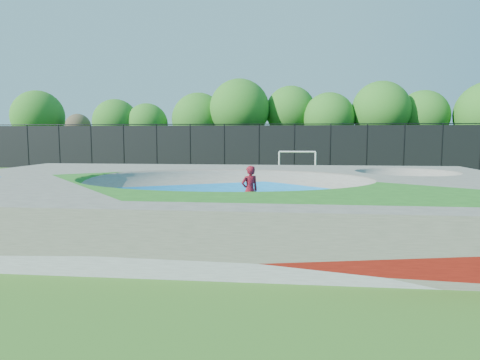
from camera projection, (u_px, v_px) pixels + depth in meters
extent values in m
plane|color=#2F621B|center=(224.00, 217.00, 16.00)|extent=(120.00, 120.00, 0.00)
cube|color=gray|center=(224.00, 198.00, 15.92)|extent=(22.00, 14.00, 1.50)
imported|color=red|center=(250.00, 191.00, 16.33)|extent=(0.83, 0.75, 1.91)
cube|color=black|center=(250.00, 215.00, 16.42)|extent=(0.77, 0.62, 0.05)
cylinder|color=white|center=(279.00, 164.00, 32.52)|extent=(0.12, 0.12, 1.82)
cylinder|color=white|center=(315.00, 164.00, 32.24)|extent=(0.12, 0.12, 1.82)
cylinder|color=white|center=(297.00, 152.00, 32.28)|extent=(2.73, 0.12, 0.12)
cylinder|color=black|center=(28.00, 147.00, 38.76)|extent=(0.09, 0.09, 4.00)
cylinder|color=black|center=(59.00, 147.00, 38.45)|extent=(0.09, 0.09, 4.00)
cylinder|color=black|center=(91.00, 147.00, 38.13)|extent=(0.09, 0.09, 4.00)
cylinder|color=black|center=(124.00, 147.00, 37.82)|extent=(0.09, 0.09, 4.00)
cylinder|color=black|center=(157.00, 147.00, 37.50)|extent=(0.09, 0.09, 4.00)
cylinder|color=black|center=(190.00, 147.00, 37.19)|extent=(0.09, 0.09, 4.00)
cylinder|color=black|center=(224.00, 148.00, 36.87)|extent=(0.09, 0.09, 4.00)
cylinder|color=black|center=(259.00, 148.00, 36.56)|extent=(0.09, 0.09, 4.00)
cylinder|color=black|center=(294.00, 148.00, 36.24)|extent=(0.09, 0.09, 4.00)
cylinder|color=black|center=(330.00, 148.00, 35.93)|extent=(0.09, 0.09, 4.00)
cylinder|color=black|center=(367.00, 148.00, 35.61)|extent=(0.09, 0.09, 4.00)
cylinder|color=black|center=(404.00, 148.00, 35.30)|extent=(0.09, 0.09, 4.00)
cylinder|color=black|center=(442.00, 148.00, 34.98)|extent=(0.09, 0.09, 4.00)
cylinder|color=black|center=(480.00, 148.00, 34.66)|extent=(0.09, 0.09, 4.00)
cube|color=black|center=(259.00, 148.00, 36.56)|extent=(48.00, 0.03, 3.80)
cylinder|color=black|center=(259.00, 124.00, 36.35)|extent=(48.00, 0.08, 0.08)
cylinder|color=#422E21|center=(40.00, 150.00, 44.82)|extent=(0.44, 0.44, 3.02)
sphere|color=#256A1B|center=(38.00, 116.00, 44.45)|extent=(5.33, 5.33, 5.33)
cylinder|color=#422E21|center=(79.00, 151.00, 44.32)|extent=(0.44, 0.44, 2.86)
sphere|color=brown|center=(78.00, 126.00, 44.06)|extent=(2.60, 2.60, 2.60)
cylinder|color=#422E21|center=(117.00, 152.00, 43.04)|extent=(0.44, 0.44, 2.67)
sphere|color=#256A1B|center=(116.00, 122.00, 42.72)|extent=(4.55, 4.55, 4.55)
cylinder|color=#422E21|center=(148.00, 153.00, 42.92)|extent=(0.44, 0.44, 2.61)
sphere|color=#256A1B|center=(147.00, 124.00, 42.62)|extent=(4.14, 4.14, 4.14)
cylinder|color=#422E21|center=(199.00, 153.00, 42.73)|extent=(0.44, 0.44, 2.64)
sphere|color=#256A1B|center=(199.00, 119.00, 42.39)|extent=(5.27, 5.27, 5.27)
cylinder|color=#422E21|center=(239.00, 149.00, 41.19)|extent=(0.44, 0.44, 3.40)
sphere|color=#256A1B|center=(239.00, 109.00, 40.79)|extent=(5.72, 5.72, 5.72)
cylinder|color=#422E21|center=(290.00, 148.00, 41.97)|extent=(0.44, 0.44, 3.58)
sphere|color=#256A1B|center=(291.00, 111.00, 41.59)|extent=(4.87, 4.87, 4.87)
cylinder|color=#422E21|center=(328.00, 153.00, 40.13)|extent=(0.44, 0.44, 2.84)
sphere|color=#256A1B|center=(329.00, 118.00, 39.79)|extent=(4.78, 4.78, 4.78)
cylinder|color=#422E21|center=(380.00, 150.00, 39.59)|extent=(0.44, 0.44, 3.36)
sphere|color=#256A1B|center=(381.00, 110.00, 39.21)|extent=(5.31, 5.31, 5.31)
cylinder|color=#422E21|center=(422.00, 152.00, 40.19)|extent=(0.44, 0.44, 3.07)
sphere|color=#256A1B|center=(423.00, 116.00, 39.85)|extent=(4.76, 4.76, 4.76)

